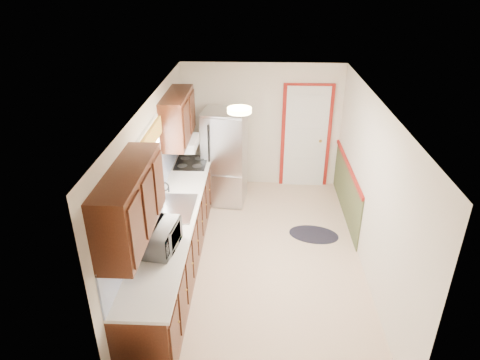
{
  "coord_description": "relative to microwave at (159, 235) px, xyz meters",
  "views": [
    {
      "loc": [
        -0.07,
        -5.25,
        3.95
      ],
      "look_at": [
        -0.31,
        0.3,
        1.15
      ],
      "focal_mm": 32.0,
      "sensor_mm": 36.0,
      "label": 1
    }
  ],
  "objects": [
    {
      "name": "rug",
      "position": [
        2.08,
        1.77,
        -1.13
      ],
      "size": [
        0.89,
        0.67,
        0.01
      ],
      "primitive_type": "ellipsoid",
      "rotation": [
        0.0,
        0.0,
        -0.21
      ],
      "color": "black",
      "rests_on": "ground"
    },
    {
      "name": "refrigerator",
      "position": [
        0.55,
        2.89,
        -0.27
      ],
      "size": [
        0.8,
        0.77,
        1.73
      ],
      "rotation": [
        0.0,
        0.0,
        -0.12
      ],
      "color": "#B7B7BC",
      "rests_on": "ground"
    },
    {
      "name": "kitchen_run",
      "position": [
        -0.04,
        0.84,
        -0.33
      ],
      "size": [
        0.63,
        4.0,
        2.2
      ],
      "color": "#3A180D",
      "rests_on": "ground"
    },
    {
      "name": "ceiling_fixture",
      "position": [
        0.9,
        0.94,
        1.23
      ],
      "size": [
        0.3,
        0.3,
        0.06
      ],
      "primitive_type": "cylinder",
      "color": "#FFD88C",
      "rests_on": "room_shell"
    },
    {
      "name": "room_shell",
      "position": [
        1.2,
        1.14,
        0.07
      ],
      "size": [
        3.2,
        5.2,
        2.52
      ],
      "color": "beige",
      "rests_on": "ground"
    },
    {
      "name": "back_wall_trim",
      "position": [
        2.19,
        3.35,
        -0.25
      ],
      "size": [
        1.12,
        2.3,
        2.08
      ],
      "color": "maroon",
      "rests_on": "ground"
    },
    {
      "name": "cooktop",
      "position": [
        0.01,
        2.45,
        -0.18
      ],
      "size": [
        0.52,
        0.62,
        0.02
      ],
      "primitive_type": "cube",
      "color": "black",
      "rests_on": "kitchen_run"
    },
    {
      "name": "microwave",
      "position": [
        0.0,
        0.0,
        0.0
      ],
      "size": [
        0.39,
        0.61,
        0.39
      ],
      "primitive_type": "imported",
      "rotation": [
        0.0,
        0.0,
        1.44
      ],
      "color": "white",
      "rests_on": "kitchen_run"
    }
  ]
}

